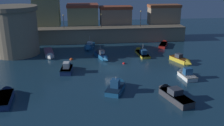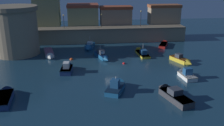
# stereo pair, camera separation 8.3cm
# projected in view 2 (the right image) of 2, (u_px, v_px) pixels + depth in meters

# --- Properties ---
(ground_plane) EXTENTS (103.68, 103.68, 0.00)m
(ground_plane) POSITION_uv_depth(u_px,v_px,m) (112.00, 68.00, 44.74)
(ground_plane) COLOR #19384C
(quay_wall) EXTENTS (39.97, 4.24, 3.54)m
(quay_wall) POSITION_uv_depth(u_px,v_px,m) (103.00, 34.00, 62.29)
(quay_wall) COLOR gray
(quay_wall) RESTS_ON ground
(old_town_backdrop) EXTENTS (37.06, 5.95, 8.14)m
(old_town_backdrop) POSITION_uv_depth(u_px,v_px,m) (94.00, 13.00, 64.64)
(old_town_backdrop) COLOR #969665
(old_town_backdrop) RESTS_ON ground
(fortress_tower) EXTENTS (9.37, 9.37, 9.75)m
(fortress_tower) POSITION_uv_depth(u_px,v_px,m) (15.00, 30.00, 51.23)
(fortress_tower) COLOR gray
(fortress_tower) RESTS_ON ground
(quay_lamp_0) EXTENTS (0.32, 0.32, 3.21)m
(quay_lamp_0) POSITION_uv_depth(u_px,v_px,m) (64.00, 19.00, 60.03)
(quay_lamp_0) COLOR black
(quay_lamp_0) RESTS_ON quay_wall
(quay_lamp_1) EXTENTS (0.32, 0.32, 3.24)m
(quay_lamp_1) POSITION_uv_depth(u_px,v_px,m) (101.00, 18.00, 60.99)
(quay_lamp_1) COLOR black
(quay_lamp_1) RESTS_ON quay_wall
(quay_lamp_2) EXTENTS (0.32, 0.32, 3.86)m
(quay_lamp_2) POSITION_uv_depth(u_px,v_px,m) (141.00, 16.00, 61.90)
(quay_lamp_2) COLOR black
(quay_lamp_2) RESTS_ON quay_wall
(moored_boat_0) EXTENTS (3.68, 5.41, 2.66)m
(moored_boat_0) POSITION_uv_depth(u_px,v_px,m) (117.00, 86.00, 36.05)
(moored_boat_0) COLOR #195689
(moored_boat_0) RESTS_ON ground
(moored_boat_1) EXTENTS (2.71, 5.48, 3.04)m
(moored_boat_1) POSITION_uv_depth(u_px,v_px,m) (89.00, 46.00, 56.61)
(moored_boat_1) COLOR #195689
(moored_boat_1) RESTS_ON ground
(moored_boat_2) EXTENTS (2.91, 5.92, 2.64)m
(moored_boat_2) POSITION_uv_depth(u_px,v_px,m) (102.00, 56.00, 49.75)
(moored_boat_2) COLOR #195689
(moored_boat_2) RESTS_ON ground
(moored_boat_3) EXTENTS (2.96, 7.31, 1.54)m
(moored_boat_3) POSITION_uv_depth(u_px,v_px,m) (49.00, 54.00, 51.34)
(moored_boat_3) COLOR silver
(moored_boat_3) RESTS_ON ground
(moored_boat_4) EXTENTS (3.71, 5.80, 1.30)m
(moored_boat_4) POSITION_uv_depth(u_px,v_px,m) (164.00, 44.00, 58.98)
(moored_boat_4) COLOR red
(moored_boat_4) RESTS_ON ground
(moored_boat_5) EXTENTS (2.06, 4.66, 2.18)m
(moored_boat_5) POSITION_uv_depth(u_px,v_px,m) (67.00, 68.00, 43.08)
(moored_boat_5) COLOR navy
(moored_boat_5) RESTS_ON ground
(moored_boat_6) EXTENTS (2.09, 4.49, 2.19)m
(moored_boat_6) POSITION_uv_depth(u_px,v_px,m) (185.00, 74.00, 40.62)
(moored_boat_6) COLOR white
(moored_boat_6) RESTS_ON ground
(moored_boat_7) EXTENTS (3.30, 5.30, 1.78)m
(moored_boat_7) POSITION_uv_depth(u_px,v_px,m) (182.00, 60.00, 47.31)
(moored_boat_7) COLOR gold
(moored_boat_7) RESTS_ON ground
(moored_boat_8) EXTENTS (2.15, 6.71, 3.02)m
(moored_boat_8) POSITION_uv_depth(u_px,v_px,m) (141.00, 52.00, 52.74)
(moored_boat_8) COLOR gold
(moored_boat_8) RESTS_ON ground
(moored_boat_9) EXTENTS (2.29, 6.34, 1.66)m
(moored_boat_9) POSITION_uv_depth(u_px,v_px,m) (6.00, 96.00, 33.28)
(moored_boat_9) COLOR navy
(moored_boat_9) RESTS_ON ground
(moored_boat_10) EXTENTS (3.56, 6.90, 2.05)m
(moored_boat_10) POSITION_uv_depth(u_px,v_px,m) (171.00, 94.00, 33.61)
(moored_boat_10) COLOR #333338
(moored_boat_10) RESTS_ON ground
(mooring_buoy_0) EXTENTS (0.70, 0.70, 0.70)m
(mooring_buoy_0) POSITION_uv_depth(u_px,v_px,m) (71.00, 60.00, 49.15)
(mooring_buoy_0) COLOR #EA4C19
(mooring_buoy_0) RESTS_ON ground
(mooring_buoy_1) EXTENTS (0.53, 0.53, 0.53)m
(mooring_buoy_1) POSITION_uv_depth(u_px,v_px,m) (124.00, 64.00, 46.86)
(mooring_buoy_1) COLOR red
(mooring_buoy_1) RESTS_ON ground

